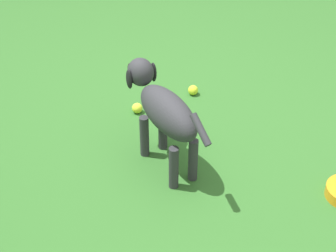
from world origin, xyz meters
The scene contains 4 objects.
ground centered at (0.00, 0.00, 0.00)m, with size 14.00×14.00×0.00m, color #2D6026.
dog centered at (0.20, -0.03, 0.35)m, with size 0.76×0.34×0.53m.
tennis_ball_0 centered at (-0.30, -0.09, 0.03)m, with size 0.07×0.07×0.07m, color #C9D933.
tennis_ball_1 centered at (-0.42, 0.31, 0.03)m, with size 0.07×0.07×0.07m, color #CCE02D.
Camera 1 is at (2.38, -0.52, 1.91)m, focal length 56.26 mm.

